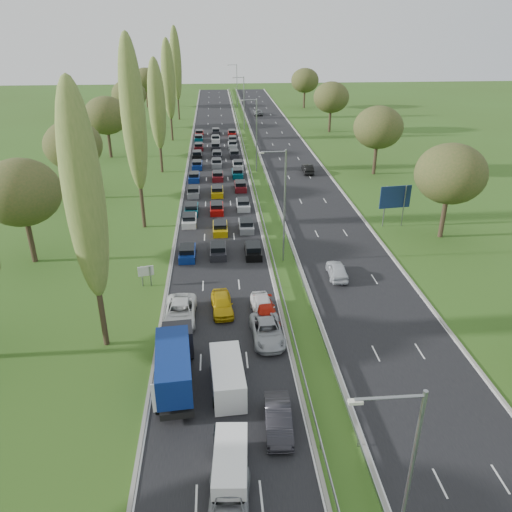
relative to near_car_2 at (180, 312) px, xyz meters
name	(u,v)px	position (x,y,z in m)	size (l,w,h in m)	color
ground	(256,168)	(10.31, 47.92, -0.81)	(260.00, 260.00, 0.00)	#335219
near_carriageway	(217,165)	(3.56, 50.42, -0.81)	(10.50, 215.00, 0.04)	black
far_carriageway	(292,164)	(17.06, 50.42, -0.81)	(10.50, 215.00, 0.04)	black
central_reservation	(254,162)	(10.31, 50.42, -0.26)	(2.36, 215.00, 0.32)	gray
lamp_columns	(257,136)	(10.31, 45.92, 5.19)	(0.18, 140.18, 12.00)	gray
poplar_row	(148,107)	(-5.69, 36.09, 11.58)	(2.80, 127.80, 22.44)	#2D2116
woodland_left	(67,151)	(-16.19, 30.55, 6.87)	(8.00, 166.00, 11.10)	#2D2116
woodland_right	(395,139)	(29.81, 34.59, 6.87)	(8.00, 153.00, 11.10)	#2D2116
traffic_queue_fill	(217,171)	(3.54, 45.13, -0.37)	(9.11, 68.90, 0.80)	navy
near_car_2	(180,312)	(0.00, 0.00, 0.00)	(2.62, 5.67, 1.58)	silver
near_car_6	(229,503)	(3.55, -18.91, -0.12)	(2.22, 4.81, 1.34)	gray
near_car_8	(222,304)	(3.58, 1.11, -0.02)	(1.82, 4.52, 1.54)	#C39E0D
near_car_9	(278,419)	(6.82, -13.23, -0.02)	(1.62, 4.65, 1.53)	black
near_car_10	(267,331)	(7.12, -3.43, -0.05)	(2.45, 5.31, 1.48)	#A0A3A9
near_car_11	(266,314)	(7.30, -0.83, -0.11)	(1.90, 4.68, 1.36)	#B8190B
near_car_12	(263,307)	(7.13, 0.21, 0.00)	(1.86, 4.63, 1.58)	white
far_car_0	(337,270)	(15.18, 6.75, -0.04)	(1.77, 4.39, 1.50)	silver
far_car_1	(308,169)	(18.81, 44.23, -0.04)	(1.57, 4.52, 1.49)	black
far_car_2	(258,112)	(15.33, 101.93, -0.04)	(2.47, 5.35, 1.49)	slate
blue_lorry	(175,363)	(0.17, -8.42, 1.01)	(2.28, 8.20, 3.46)	black
white_van_front	(230,462)	(3.72, -16.52, 0.16)	(1.84, 4.70, 1.89)	white
white_van_rear	(227,374)	(3.76, -9.04, 0.31)	(2.12, 5.41, 2.18)	white
info_sign	(146,273)	(-3.59, 6.42, 0.56)	(1.49, 0.42, 2.10)	gray
direction_sign	(395,199)	(25.21, 19.74, 2.76)	(3.98, 0.59, 5.20)	gray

